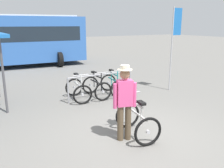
{
  "coord_description": "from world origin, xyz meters",
  "views": [
    {
      "loc": [
        -3.15,
        -4.24,
        2.58
      ],
      "look_at": [
        -0.03,
        1.1,
        1.0
      ],
      "focal_mm": 38.03,
      "sensor_mm": 36.0,
      "label": 1
    }
  ],
  "objects": [
    {
      "name": "featured_bicycle",
      "position": [
        -0.03,
        0.02,
        0.49
      ],
      "size": [
        0.82,
        1.24,
        1.09
      ],
      "color": "black",
      "rests_on": "ground"
    },
    {
      "name": "ground_plane",
      "position": [
        0.0,
        0.0,
        0.0
      ],
      "size": [
        80.0,
        80.0,
        0.0
      ],
      "primitive_type": "plane",
      "color": "slate"
    },
    {
      "name": "bike_rack_rail",
      "position": [
        0.61,
        2.95,
        0.64
      ],
      "size": [
        2.51,
        0.08,
        0.88
      ],
      "color": "#99999E",
      "rests_on": "ground"
    },
    {
      "name": "racked_bike_white",
      "position": [
        -0.19,
        3.14,
        0.37
      ],
      "size": [
        0.77,
        1.17,
        0.97
      ],
      "color": "black",
      "rests_on": "ground"
    },
    {
      "name": "banner_flag",
      "position": [
        3.58,
        2.51,
        2.23
      ],
      "size": [
        0.45,
        0.05,
        3.2
      ],
      "color": "#B2B2B7",
      "rests_on": "ground"
    },
    {
      "name": "racked_bike_teal",
      "position": [
        1.21,
        3.12,
        0.37
      ],
      "size": [
        0.8,
        1.17,
        0.97
      ],
      "color": "black",
      "rests_on": "ground"
    },
    {
      "name": "person_with_featured_bike",
      "position": [
        -0.41,
        -0.1,
        0.95
      ],
      "size": [
        0.51,
        0.32,
        1.72
      ],
      "color": "brown",
      "rests_on": "ground"
    },
    {
      "name": "racked_bike_black",
      "position": [
        0.51,
        3.13,
        0.37
      ],
      "size": [
        0.66,
        1.09,
        0.97
      ],
      "color": "black",
      "rests_on": "ground"
    }
  ]
}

